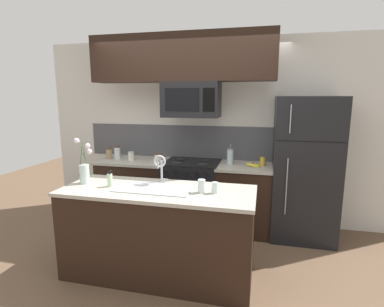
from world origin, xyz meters
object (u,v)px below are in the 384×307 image
(drinking_glass, at_px, (201,186))
(spare_glass, at_px, (215,188))
(dish_soap_bottle, at_px, (110,180))
(storage_jar_medium, at_px, (117,152))
(refrigerator, at_px, (304,169))
(stove_range, at_px, (192,194))
(storage_jar_squat, at_px, (158,157))
(coffee_tin, at_px, (263,161))
(microwave, at_px, (191,100))
(sink_faucet, at_px, (160,165))
(storage_jar_tall, at_px, (109,154))
(french_press, at_px, (230,156))
(flower_vase, at_px, (85,170))
(banana_bunch, at_px, (253,165))
(storage_jar_short, at_px, (131,156))

(drinking_glass, relative_size, spare_glass, 1.21)
(dish_soap_bottle, bearing_deg, storage_jar_medium, 114.17)
(storage_jar_medium, bearing_deg, refrigerator, 0.37)
(refrigerator, bearing_deg, drinking_glass, -129.99)
(spare_glass, bearing_deg, dish_soap_bottle, -178.15)
(stove_range, relative_size, storage_jar_squat, 8.59)
(storage_jar_medium, height_order, coffee_tin, storage_jar_medium)
(microwave, relative_size, sink_faucet, 2.43)
(spare_glass, bearing_deg, microwave, 112.99)
(microwave, distance_m, drinking_glass, 1.52)
(storage_jar_tall, height_order, french_press, french_press)
(storage_jar_tall, relative_size, spare_glass, 1.49)
(refrigerator, bearing_deg, coffee_tin, 176.67)
(coffee_tin, bearing_deg, microwave, -175.73)
(storage_jar_squat, distance_m, drinking_glass, 1.55)
(storage_jar_tall, height_order, storage_jar_squat, storage_jar_tall)
(spare_glass, bearing_deg, flower_vase, 179.24)
(microwave, bearing_deg, banana_bunch, -2.69)
(storage_jar_short, relative_size, sink_faucet, 0.39)
(stove_range, height_order, storage_jar_tall, storage_jar_tall)
(storage_jar_squat, xyz_separation_m, drinking_glass, (0.88, -1.27, 0.01))
(storage_jar_short, relative_size, french_press, 0.45)
(storage_jar_medium, bearing_deg, stove_range, -0.18)
(storage_jar_short, relative_size, flower_vase, 0.25)
(storage_jar_short, bearing_deg, storage_jar_tall, -179.90)
(coffee_tin, distance_m, flower_vase, 2.22)
(coffee_tin, bearing_deg, spare_glass, -108.38)
(microwave, distance_m, sink_faucet, 1.23)
(stove_range, relative_size, spare_glass, 8.81)
(storage_jar_tall, bearing_deg, microwave, 0.21)
(storage_jar_short, relative_size, banana_bunch, 0.63)
(microwave, distance_m, coffee_tin, 1.24)
(spare_glass, height_order, flower_vase, flower_vase)
(french_press, bearing_deg, storage_jar_squat, -177.27)
(sink_faucet, bearing_deg, dish_soap_bottle, -154.20)
(drinking_glass, bearing_deg, coffee_tin, 66.98)
(storage_jar_squat, height_order, banana_bunch, storage_jar_squat)
(refrigerator, height_order, coffee_tin, refrigerator)
(banana_bunch, bearing_deg, storage_jar_short, 178.83)
(stove_range, xyz_separation_m, spare_glass, (0.52, -1.25, 0.50))
(storage_jar_squat, distance_m, coffee_tin, 1.44)
(stove_range, bearing_deg, drinking_glass, -72.62)
(french_press, distance_m, spare_glass, 1.31)
(spare_glass, relative_size, flower_vase, 0.22)
(microwave, bearing_deg, refrigerator, 1.60)
(dish_soap_bottle, height_order, spare_glass, dish_soap_bottle)
(refrigerator, xyz_separation_m, spare_glass, (-0.95, -1.27, 0.06))
(microwave, relative_size, storage_jar_squat, 6.88)
(storage_jar_short, height_order, spare_glass, storage_jar_short)
(french_press, bearing_deg, banana_bunch, -21.08)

